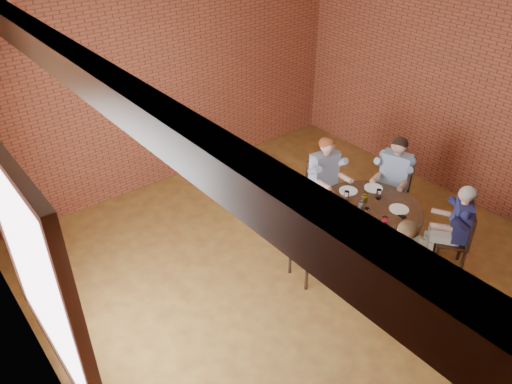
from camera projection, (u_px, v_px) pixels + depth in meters
floor at (317, 278)px, 6.61m from camera, size 7.00×7.00×0.00m
ceiling at (341, 14)px, 4.76m from camera, size 7.00×7.00×0.00m
wall_back at (171, 82)px, 7.99m from camera, size 7.00×0.00×7.00m
wall_left at (41, 295)px, 3.99m from camera, size 0.00×7.00×7.00m
wall_right at (482, 99)px, 7.39m from camera, size 0.00×7.00×7.00m
ceiling_beam at (102, 85)px, 3.55m from camera, size 0.22×6.90×0.26m
window at (35, 269)px, 4.31m from camera, size 0.10×2.16×2.36m
dining_table at (367, 221)px, 6.79m from camera, size 1.41×1.41×0.75m
chair_a at (393, 187)px, 7.55m from camera, size 0.56×0.56×0.96m
diner_a at (393, 180)px, 7.39m from camera, size 0.82×0.74×1.37m
chair_b at (322, 187)px, 7.57m from camera, size 0.50×0.50×0.95m
diner_b at (326, 180)px, 7.41m from camera, size 0.64×0.74×1.36m
chair_c at (305, 248)px, 6.35m from camera, size 0.48×0.48×0.94m
diner_c at (312, 236)px, 6.30m from camera, size 0.71×0.60×1.33m
chair_d at (399, 283)px, 5.80m from camera, size 0.60×0.60×0.95m
diner_d at (398, 267)px, 5.79m from camera, size 0.80×0.85×1.35m
chair_e at (459, 238)px, 6.55m from camera, size 0.55×0.55×0.90m
diner_e at (455, 228)px, 6.49m from camera, size 0.75×0.77×1.27m
plate_a at (373, 188)px, 7.08m from camera, size 0.26×0.26×0.01m
plate_b at (348, 191)px, 7.02m from camera, size 0.26×0.26×0.01m
plate_c at (342, 211)px, 6.61m from camera, size 0.26×0.26×0.01m
plate_d at (399, 209)px, 6.64m from camera, size 0.26×0.26×0.01m
glass_a at (379, 194)px, 6.83m from camera, size 0.07×0.07×0.14m
glass_b at (365, 198)px, 6.76m from camera, size 0.07×0.07×0.14m
glass_c at (346, 196)px, 6.80m from camera, size 0.07×0.07×0.14m
glass_d at (361, 205)px, 6.62m from camera, size 0.07×0.07×0.14m
glass_e at (366, 213)px, 6.46m from camera, size 0.07×0.07×0.14m
glass_f at (384, 222)px, 6.30m from camera, size 0.07×0.07×0.14m
smartphone at (401, 216)px, 6.52m from camera, size 0.10×0.15×0.01m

